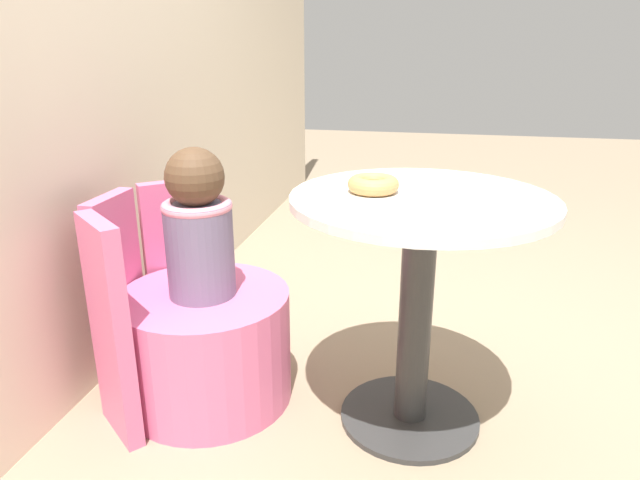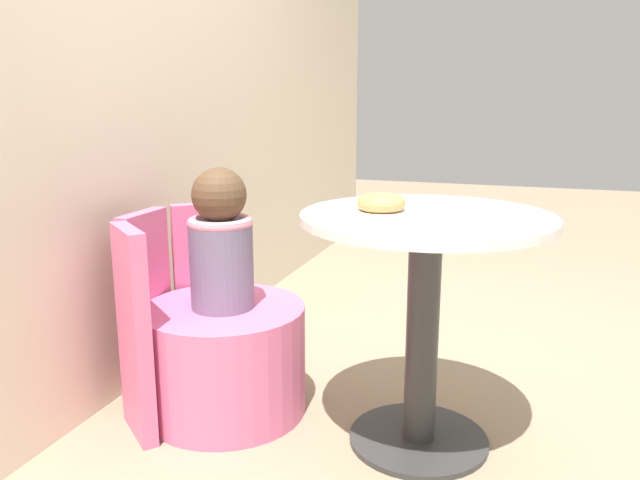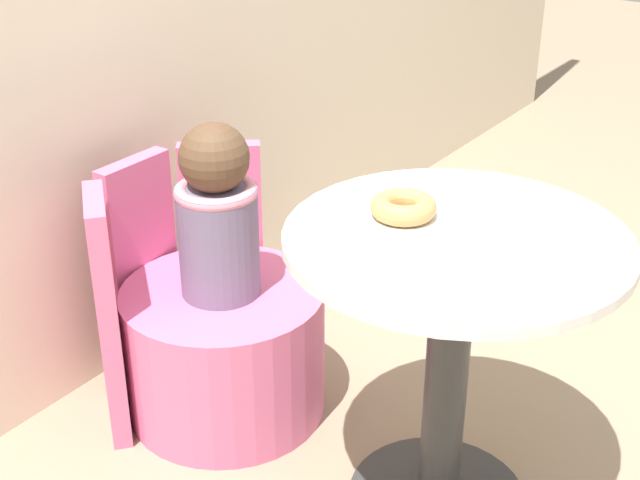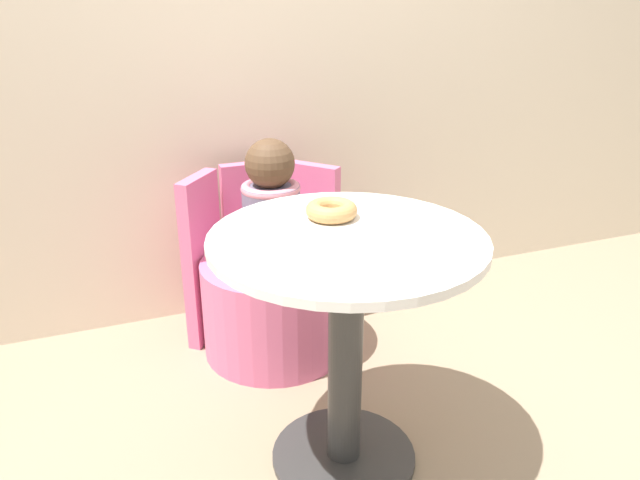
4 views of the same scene
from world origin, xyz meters
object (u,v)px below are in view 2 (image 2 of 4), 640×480
at_px(child_figure, 221,242).
at_px(tub_chair, 225,359).
at_px(round_table, 424,285).
at_px(donut, 381,203).

bearing_deg(child_figure, tub_chair, 180.00).
bearing_deg(tub_chair, round_table, -89.36).
bearing_deg(donut, tub_chair, 92.02).
bearing_deg(round_table, tub_chair, 90.64).
height_order(tub_chair, donut, donut).
distance_m(tub_chair, child_figure, 0.41).
bearing_deg(tub_chair, child_figure, 0.00).
height_order(round_table, child_figure, child_figure).
bearing_deg(donut, round_table, -94.60).
distance_m(round_table, tub_chair, 0.74).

